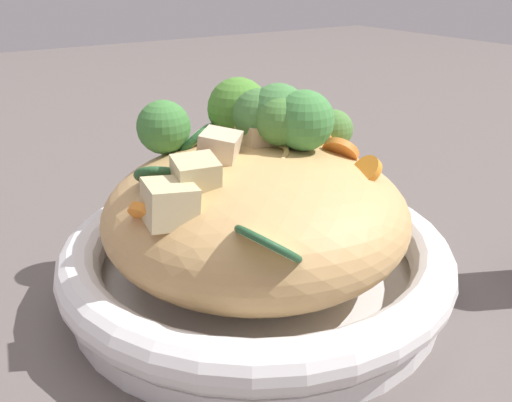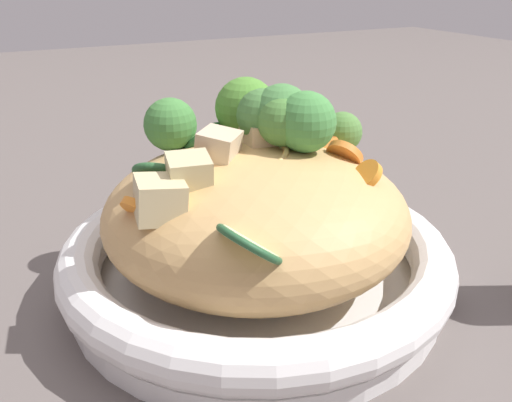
# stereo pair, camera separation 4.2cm
# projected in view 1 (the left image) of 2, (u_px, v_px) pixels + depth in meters

# --- Properties ---
(ground_plane) EXTENTS (3.00, 3.00, 0.00)m
(ground_plane) POSITION_uv_depth(u_px,v_px,m) (256.00, 286.00, 0.46)
(ground_plane) COLOR #5C5350
(serving_bowl) EXTENTS (0.31, 0.31, 0.05)m
(serving_bowl) POSITION_uv_depth(u_px,v_px,m) (256.00, 259.00, 0.45)
(serving_bowl) COLOR white
(serving_bowl) RESTS_ON ground_plane
(noodle_heap) EXTENTS (0.24, 0.24, 0.11)m
(noodle_heap) POSITION_uv_depth(u_px,v_px,m) (256.00, 213.00, 0.43)
(noodle_heap) COLOR tan
(noodle_heap) RESTS_ON serving_bowl
(broccoli_florets) EXTENTS (0.18, 0.14, 0.07)m
(broccoli_florets) POSITION_uv_depth(u_px,v_px,m) (258.00, 119.00, 0.43)
(broccoli_florets) COLOR #9FBE7B
(broccoli_florets) RESTS_ON serving_bowl
(carrot_coins) EXTENTS (0.20, 0.13, 0.04)m
(carrot_coins) POSITION_uv_depth(u_px,v_px,m) (276.00, 161.00, 0.42)
(carrot_coins) COLOR orange
(carrot_coins) RESTS_ON serving_bowl
(zucchini_slices) EXTENTS (0.11, 0.20, 0.05)m
(zucchini_slices) POSITION_uv_depth(u_px,v_px,m) (205.00, 180.00, 0.39)
(zucchini_slices) COLOR beige
(zucchini_slices) RESTS_ON serving_bowl
(chicken_chunks) EXTENTS (0.14, 0.09, 0.05)m
(chicken_chunks) POSITION_uv_depth(u_px,v_px,m) (213.00, 166.00, 0.38)
(chicken_chunks) COLOR #CCBB88
(chicken_chunks) RESTS_ON serving_bowl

